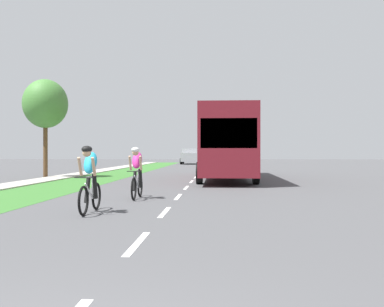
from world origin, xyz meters
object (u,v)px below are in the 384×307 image
object	(u,v)px
cyclist_lead	(90,178)
pickup_red	(222,158)
street_tree_near	(45,104)
bus_maroon	(226,142)
suv_silver	(190,156)
cyclist_trailing	(137,172)

from	to	relation	value
cyclist_lead	pickup_red	bearing A→B (deg)	83.70
cyclist_lead	street_tree_near	distance (m)	15.47
bus_maroon	suv_silver	distance (m)	27.51
suv_silver	street_tree_near	distance (m)	27.57
cyclist_lead	suv_silver	world-z (taller)	suv_silver
cyclist_lead	cyclist_trailing	xyz separation A→B (m)	(0.52, 3.14, 0.00)
cyclist_lead	pickup_red	distance (m)	30.99
pickup_red	cyclist_lead	bearing A→B (deg)	-96.30
cyclist_lead	pickup_red	world-z (taller)	pickup_red
suv_silver	bus_maroon	bearing A→B (deg)	-82.39
cyclist_lead	suv_silver	distance (m)	40.22
bus_maroon	street_tree_near	xyz separation A→B (m)	(-10.05, 0.62, 2.12)
cyclist_lead	pickup_red	xyz separation A→B (m)	(3.40, 30.80, 0.02)
pickup_red	suv_silver	size ratio (longest dim) A/B	1.09
cyclist_trailing	bus_maroon	xyz separation A→B (m)	(2.92, 9.84, 1.17)
cyclist_trailing	street_tree_near	distance (m)	13.07
cyclist_trailing	suv_silver	bearing A→B (deg)	91.11
suv_silver	cyclist_trailing	bearing A→B (deg)	-88.89
street_tree_near	cyclist_lead	bearing A→B (deg)	-64.07
cyclist_lead	cyclist_trailing	world-z (taller)	same
bus_maroon	cyclist_trailing	bearing A→B (deg)	-106.53
bus_maroon	pickup_red	bearing A→B (deg)	90.14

